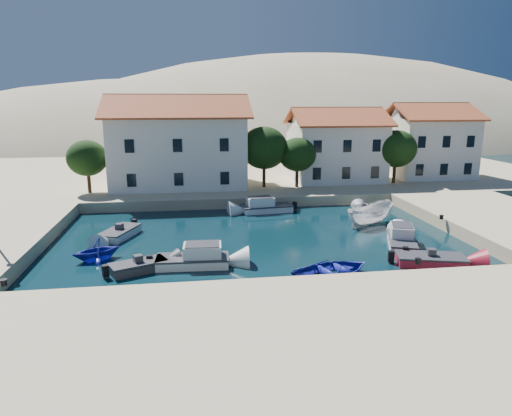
# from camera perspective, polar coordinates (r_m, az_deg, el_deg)

# --- Properties ---
(ground) EXTENTS (400.00, 400.00, 0.00)m
(ground) POSITION_cam_1_polar(r_m,az_deg,el_deg) (25.00, 3.49, -10.66)
(ground) COLOR black
(ground) RESTS_ON ground
(quay_south) EXTENTS (52.00, 12.00, 1.00)m
(quay_south) POSITION_cam_1_polar(r_m,az_deg,el_deg) (19.57, 7.16, -16.36)
(quay_south) COLOR tan
(quay_south) RESTS_ON ground
(quay_east) EXTENTS (11.00, 20.00, 1.00)m
(quay_east) POSITION_cam_1_polar(r_m,az_deg,el_deg) (42.13, 28.93, -1.60)
(quay_east) COLOR tan
(quay_east) RESTS_ON ground
(quay_north) EXTENTS (80.00, 36.00, 1.00)m
(quay_north) POSITION_cam_1_polar(r_m,az_deg,el_deg) (61.48, -1.77, 4.32)
(quay_north) COLOR tan
(quay_north) RESTS_ON ground
(hills) EXTENTS (254.00, 176.00, 99.00)m
(hills) POSITION_cam_1_polar(r_m,az_deg,el_deg) (151.91, 1.68, 0.60)
(hills) COLOR tan
(hills) RESTS_ON ground
(building_left) EXTENTS (14.70, 9.45, 9.70)m
(building_left) POSITION_cam_1_polar(r_m,az_deg,el_deg) (50.54, -9.67, 8.38)
(building_left) COLOR white
(building_left) RESTS_ON quay_north
(building_mid) EXTENTS (10.50, 8.40, 8.30)m
(building_mid) POSITION_cam_1_polar(r_m,az_deg,el_deg) (54.22, 9.95, 7.94)
(building_mid) COLOR white
(building_mid) RESTS_ON quay_north
(building_right) EXTENTS (9.45, 8.40, 8.80)m
(building_right) POSITION_cam_1_polar(r_m,az_deg,el_deg) (59.88, 20.76, 8.02)
(building_right) COLOR white
(building_right) RESTS_ON quay_north
(trees) EXTENTS (37.30, 5.30, 6.45)m
(trees) POSITION_cam_1_polar(r_m,az_deg,el_deg) (48.98, 2.79, 7.11)
(trees) COLOR #382314
(trees) RESTS_ON quay_north
(bollards) EXTENTS (29.36, 9.56, 0.30)m
(bollards) POSITION_cam_1_polar(r_m,az_deg,el_deg) (28.72, 7.47, -5.05)
(bollards) COLOR black
(bollards) RESTS_ON ground
(motorboat_grey_sw) EXTENTS (3.67, 2.74, 1.25)m
(motorboat_grey_sw) POSITION_cam_1_polar(r_m,az_deg,el_deg) (28.78, -14.47, -7.14)
(motorboat_grey_sw) COLOR #313136
(motorboat_grey_sw) RESTS_ON ground
(cabin_cruiser_south) EXTENTS (4.62, 2.15, 1.60)m
(cabin_cruiser_south) POSITION_cam_1_polar(r_m,az_deg,el_deg) (28.97, -7.93, -6.31)
(cabin_cruiser_south) COLOR silver
(cabin_cruiser_south) RESTS_ON ground
(rowboat_south) EXTENTS (5.89, 5.05, 1.03)m
(rowboat_south) POSITION_cam_1_polar(r_m,az_deg,el_deg) (27.58, 9.58, -8.46)
(rowboat_south) COLOR #1B2195
(rowboat_south) RESTS_ON ground
(motorboat_red_se) EXTENTS (4.53, 2.90, 1.25)m
(motorboat_red_se) POSITION_cam_1_polar(r_m,az_deg,el_deg) (31.02, 21.00, -6.12)
(motorboat_red_se) COLOR maroon
(motorboat_red_se) RESTS_ON ground
(cabin_cruiser_east) EXTENTS (3.26, 4.79, 1.60)m
(cabin_cruiser_east) POSITION_cam_1_polar(r_m,az_deg,el_deg) (34.04, 17.79, -3.83)
(cabin_cruiser_east) COLOR silver
(cabin_cruiser_east) RESTS_ON ground
(boat_east) EXTENTS (5.43, 4.15, 1.98)m
(boat_east) POSITION_cam_1_polar(r_m,az_deg,el_deg) (39.32, 14.04, -2.03)
(boat_east) COLOR silver
(boat_east) RESTS_ON ground
(motorboat_white_ne) EXTENTS (1.86, 3.30, 1.25)m
(motorboat_white_ne) POSITION_cam_1_polar(r_m,az_deg,el_deg) (42.45, 13.39, -0.45)
(motorboat_white_ne) COLOR silver
(motorboat_white_ne) RESTS_ON ground
(rowboat_west) EXTENTS (3.84, 3.66, 1.58)m
(rowboat_west) POSITION_cam_1_polar(r_m,az_deg,el_deg) (31.72, -19.23, -6.11)
(rowboat_west) COLOR #1B2195
(rowboat_west) RESTS_ON ground
(motorboat_white_west) EXTENTS (3.04, 4.26, 1.25)m
(motorboat_white_west) POSITION_cam_1_polar(r_m,az_deg,el_deg) (36.21, -16.66, -3.03)
(motorboat_white_west) COLOR silver
(motorboat_white_west) RESTS_ON ground
(cabin_cruiser_north) EXTENTS (4.87, 2.49, 1.60)m
(cabin_cruiser_north) POSITION_cam_1_polar(r_m,az_deg,el_deg) (42.43, 1.36, 0.16)
(cabin_cruiser_north) COLOR silver
(cabin_cruiser_north) RESTS_ON ground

